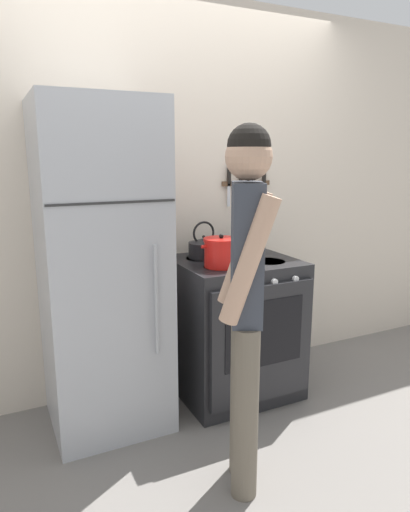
{
  "coord_description": "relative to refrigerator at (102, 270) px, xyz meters",
  "views": [
    {
      "loc": [
        -1.1,
        -2.81,
        1.56
      ],
      "look_at": [
        0.02,
        -0.48,
        0.99
      ],
      "focal_mm": 32.0,
      "sensor_mm": 36.0,
      "label": 1
    }
  ],
  "objects": [
    {
      "name": "stove_range",
      "position": [
        0.85,
        -0.04,
        -0.46
      ],
      "size": [
        0.75,
        0.7,
        0.91
      ],
      "color": "#232326",
      "rests_on": "ground_plane"
    },
    {
      "name": "dutch_oven_pot",
      "position": [
        0.68,
        -0.15,
        0.07
      ],
      "size": [
        0.26,
        0.21,
        0.2
      ],
      "color": "red",
      "rests_on": "stove_range"
    },
    {
      "name": "ground_plane",
      "position": [
        0.55,
        0.31,
        -0.93
      ],
      "size": [
        14.0,
        14.0,
        0.0
      ],
      "primitive_type": "plane",
      "color": "slate"
    },
    {
      "name": "utensil_jar",
      "position": [
        1.03,
        0.12,
        0.05
      ],
      "size": [
        0.07,
        0.07,
        0.26
      ],
      "color": "silver",
      "rests_on": "stove_range"
    },
    {
      "name": "wall_back",
      "position": [
        0.55,
        0.34,
        0.35
      ],
      "size": [
        10.0,
        0.06,
        2.55
      ],
      "color": "beige",
      "rests_on": "ground_plane"
    },
    {
      "name": "wall_knife_strip",
      "position": [
        1.11,
        0.3,
        0.45
      ],
      "size": [
        0.38,
        0.03,
        0.32
      ],
      "color": "brown"
    },
    {
      "name": "tea_kettle",
      "position": [
        0.69,
        0.12,
        0.05
      ],
      "size": [
        0.25,
        0.2,
        0.24
      ],
      "color": "black",
      "rests_on": "stove_range"
    },
    {
      "name": "person",
      "position": [
        0.45,
        -0.83,
        0.04
      ],
      "size": [
        0.37,
        0.41,
        1.69
      ],
      "rotation": [
        0.0,
        0.0,
        1.11
      ],
      "color": "#6B6051",
      "rests_on": "ground_plane"
    },
    {
      "name": "refrigerator",
      "position": [
        0.0,
        0.0,
        0.0
      ],
      "size": [
        0.65,
        0.66,
        1.85
      ],
      "color": "#B7BABF",
      "rests_on": "ground_plane"
    }
  ]
}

